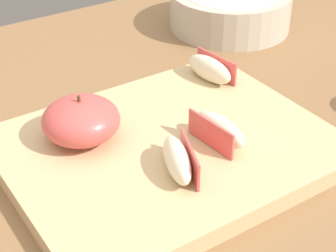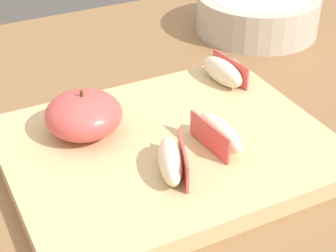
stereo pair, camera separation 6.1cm
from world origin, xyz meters
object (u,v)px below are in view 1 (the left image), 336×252
Objects in this scene: apple_wedge_near_knife at (178,160)px; apple_wedge_front at (219,130)px; apple_half_skin_up at (81,120)px; ceramic_fruit_bowl at (230,8)px; apple_wedge_left at (210,69)px; cutting_board at (168,149)px.

apple_wedge_near_knife is 1.02× the size of apple_wedge_front.
apple_half_skin_up is 0.44× the size of ceramic_fruit_bowl.
apple_half_skin_up is 1.14× the size of apple_wedge_left.
apple_half_skin_up is 0.15m from apple_wedge_front.
apple_wedge_left is (0.13, 0.09, 0.03)m from cutting_board.
ceramic_fruit_bowl is at bearing 27.73° from apple_half_skin_up.
apple_wedge_left is 0.38× the size of ceramic_fruit_bowl.
apple_wedge_front is at bearing -123.40° from apple_wedge_left.
cutting_board is 0.06m from apple_wedge_front.
ceramic_fruit_bowl reaches higher than apple_wedge_near_knife.
apple_wedge_left reaches higher than cutting_board.
apple_half_skin_up is 1.12× the size of apple_wedge_near_knife.
ceramic_fruit_bowl is at bearing 44.13° from apple_wedge_near_knife.
apple_wedge_left is 0.23m from ceramic_fruit_bowl.
cutting_board is 0.10m from apple_half_skin_up.
ceramic_fruit_bowl reaches higher than apple_wedge_left.
apple_wedge_left is at bearing 35.27° from cutting_board.
apple_wedge_near_knife and apple_wedge_front have the same top height.
apple_wedge_near_knife is at bearing -113.32° from cutting_board.
cutting_board is at bearing -36.87° from apple_half_skin_up.
apple_wedge_near_knife is 0.07m from apple_wedge_front.
apple_half_skin_up reaches higher than apple_wedge_near_knife.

